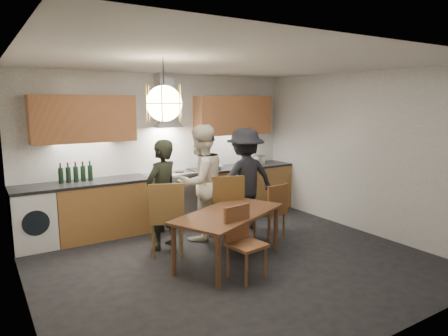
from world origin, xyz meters
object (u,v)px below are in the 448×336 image
dining_table (229,218)px  mixing_bowl (215,167)px  person_right (245,179)px  chair_back_left (167,214)px  person_left (162,195)px  wine_bottles (76,172)px  stock_pot (260,160)px  person_mid (201,183)px  chair_front (242,237)px

dining_table → mixing_bowl: bearing=39.5°
person_right → chair_back_left: bearing=18.6°
mixing_bowl → person_right: bearing=-86.7°
chair_back_left → person_right: size_ratio=0.61×
dining_table → person_left: 1.11m
wine_bottles → stock_pot: bearing=-0.8°
person_left → person_mid: bearing=160.7°
dining_table → stock_pot: size_ratio=8.07×
person_right → stock_pot: person_right is taller
chair_back_left → stock_pot: stock_pot is taller
chair_front → person_right: size_ratio=0.52×
mixing_bowl → wine_bottles: (-2.43, 0.12, 0.12)m
dining_table → chair_front: 0.50m
dining_table → chair_back_left: bearing=109.3°
stock_pot → mixing_bowl: bearing=-176.0°
chair_back_left → stock_pot: size_ratio=4.67×
chair_front → person_left: 1.51m
person_left → person_mid: size_ratio=0.90×
chair_front → person_mid: 1.56m
person_mid → person_right: size_ratio=1.05×
person_mid → wine_bottles: person_mid is taller
person_left → stock_pot: (2.55, 1.04, 0.18)m
wine_bottles → dining_table: bearing=-54.1°
chair_front → mixing_bowl: 2.65m
chair_front → wine_bottles: 2.92m
chair_front → chair_back_left: bearing=105.4°
dining_table → stock_pot: (2.02, 1.99, 0.38)m
person_left → mixing_bowl: 1.78m
person_left → person_right: (1.53, 0.10, 0.05)m
dining_table → wine_bottles: size_ratio=3.55×
chair_front → dining_table: bearing=68.1°
chair_front → wine_bottles: (-1.36, 2.52, 0.55)m
chair_front → stock_pot: bearing=40.8°
dining_table → person_left: (-0.53, 0.95, 0.20)m
chair_back_left → person_mid: size_ratio=0.59×
stock_pot → wine_bottles: 3.50m
chair_back_left → person_left: bearing=-78.8°
wine_bottles → mixing_bowl: bearing=-2.9°
dining_table → person_right: 1.47m
person_mid → stock_pot: person_mid is taller
dining_table → wine_bottles: (-1.48, 2.04, 0.45)m
chair_front → stock_pot: 3.30m
chair_back_left → person_right: bearing=-141.4°
wine_bottles → chair_back_left: bearing=-58.1°
dining_table → chair_front: size_ratio=2.06×
person_left → chair_front: bearing=81.9°
dining_table → chair_front: (-0.11, -0.47, -0.10)m
chair_front → wine_bottles: wine_bottles is taller
chair_back_left → wine_bottles: (-0.88, 1.41, 0.46)m
dining_table → wine_bottles: wine_bottles is taller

